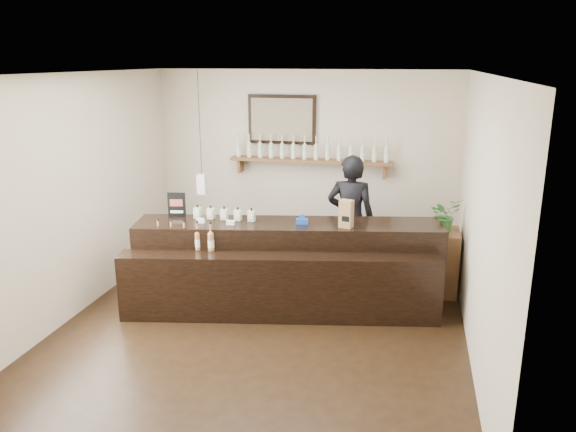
# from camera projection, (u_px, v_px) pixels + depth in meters

# --- Properties ---
(ground) EXTENTS (5.00, 5.00, 0.00)m
(ground) POSITION_uv_depth(u_px,v_px,m) (263.00, 325.00, 6.43)
(ground) COLOR black
(ground) RESTS_ON ground
(room_shell) EXTENTS (5.00, 5.00, 5.00)m
(room_shell) POSITION_uv_depth(u_px,v_px,m) (261.00, 180.00, 5.97)
(room_shell) COLOR beige
(room_shell) RESTS_ON ground
(back_wall_decor) EXTENTS (2.66, 0.96, 1.69)m
(back_wall_decor) POSITION_uv_depth(u_px,v_px,m) (294.00, 143.00, 8.22)
(back_wall_decor) COLOR brown
(back_wall_decor) RESTS_ON ground
(counter) EXTENTS (3.75, 1.64, 1.20)m
(counter) POSITION_uv_depth(u_px,v_px,m) (285.00, 269.00, 6.80)
(counter) COLOR black
(counter) RESTS_ON ground
(promo_sign) EXTENTS (0.22, 0.06, 0.31)m
(promo_sign) POSITION_uv_depth(u_px,v_px,m) (177.00, 205.00, 7.00)
(promo_sign) COLOR black
(promo_sign) RESTS_ON counter
(paper_bag) EXTENTS (0.17, 0.15, 0.33)m
(paper_bag) POSITION_uv_depth(u_px,v_px,m) (346.00, 214.00, 6.55)
(paper_bag) COLOR olive
(paper_bag) RESTS_ON counter
(tape_dispenser) EXTENTS (0.15, 0.07, 0.12)m
(tape_dispenser) POSITION_uv_depth(u_px,v_px,m) (302.00, 220.00, 6.71)
(tape_dispenser) COLOR #1945B3
(tape_dispenser) RESTS_ON counter
(side_cabinet) EXTENTS (0.42, 0.57, 0.83)m
(side_cabinet) POSITION_uv_depth(u_px,v_px,m) (441.00, 261.00, 7.25)
(side_cabinet) COLOR brown
(side_cabinet) RESTS_ON ground
(potted_plant) EXTENTS (0.50, 0.49, 0.42)m
(potted_plant) POSITION_uv_depth(u_px,v_px,m) (445.00, 215.00, 7.08)
(potted_plant) COLOR #306B2B
(potted_plant) RESTS_ON side_cabinet
(shopkeeper) EXTENTS (0.74, 0.51, 1.98)m
(shopkeeper) POSITION_uv_depth(u_px,v_px,m) (351.00, 211.00, 7.45)
(shopkeeper) COLOR black
(shopkeeper) RESTS_ON ground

